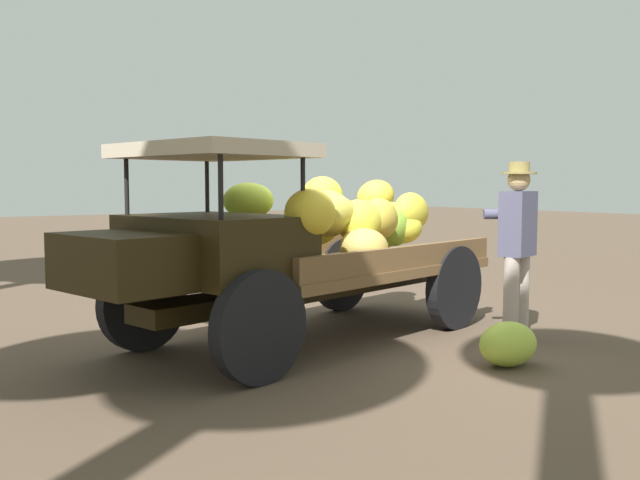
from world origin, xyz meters
The scene contains 4 objects.
ground_plane centered at (0.00, 0.00, 0.00)m, with size 60.00×60.00×0.00m, color brown.
truck centered at (0.69, 0.27, 0.97)m, with size 4.65×2.55×1.89m.
farmer centered at (-1.17, 1.41, 1.00)m, with size 0.55×0.50×1.76m.
loose_banana_bunch centered at (-0.32, 2.05, 0.19)m, with size 0.56×0.39×0.38m, color #B2CF43.
Camera 1 is at (4.24, 5.89, 1.54)m, focal length 38.65 mm.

